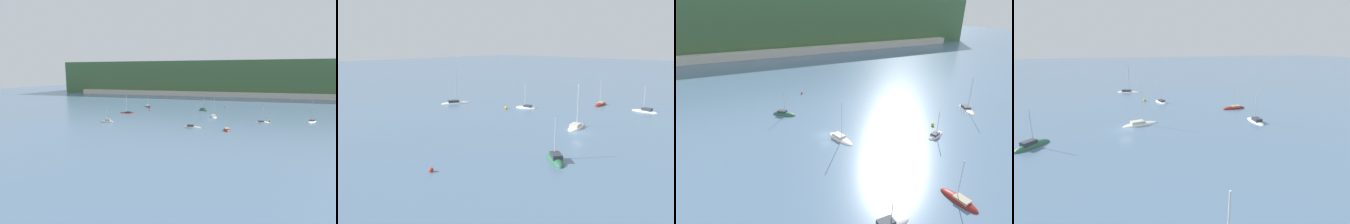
% 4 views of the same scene
% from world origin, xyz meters
% --- Properties ---
extents(ground_plane, '(600.00, 600.00, 0.00)m').
position_xyz_m(ground_plane, '(0.00, 0.00, 0.00)').
color(ground_plane, slate).
extents(sailboat_1, '(2.93, 7.12, 8.26)m').
position_xyz_m(sailboat_1, '(10.86, -30.91, 0.07)').
color(sailboat_1, maroon).
rests_on(sailboat_1, ground_plane).
extents(sailboat_2, '(6.21, 9.00, 10.78)m').
position_xyz_m(sailboat_2, '(44.60, -3.61, 0.12)').
color(sailboat_2, white).
rests_on(sailboat_2, ground_plane).
extents(sailboat_3, '(6.32, 3.86, 7.27)m').
position_xyz_m(sailboat_3, '(23.91, -12.27, 0.09)').
color(sailboat_3, silver).
rests_on(sailboat_3, ground_plane).
extents(sailboat_5, '(6.96, 2.36, 7.34)m').
position_xyz_m(sailboat_5, '(-2.37, -30.08, 0.12)').
color(sailboat_5, white).
rests_on(sailboat_5, ground_plane).
extents(sailboat_6, '(6.62, 6.12, 7.86)m').
position_xyz_m(sailboat_6, '(-5.78, 16.69, 0.10)').
color(sailboat_6, '#2D6647').
rests_on(sailboat_6, ground_plane).
extents(sailboat_7, '(4.44, 8.63, 10.07)m').
position_xyz_m(sailboat_7, '(2.57, -3.46, 0.11)').
color(sailboat_7, white).
rests_on(sailboat_7, ground_plane).
extents(mooring_buoy_0, '(0.81, 0.81, 0.81)m').
position_xyz_m(mooring_buoy_0, '(27.32, -7.65, 0.41)').
color(mooring_buoy_0, yellow).
rests_on(mooring_buoy_0, ground_plane).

